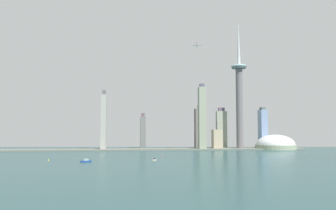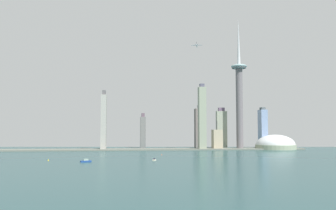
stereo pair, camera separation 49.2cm
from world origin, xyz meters
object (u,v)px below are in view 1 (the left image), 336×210
at_px(skyscraper_2, 202,118).
at_px(skyscraper_1, 263,128).
at_px(airplane, 197,46).
at_px(skyscraper_4, 198,128).
at_px(boat_0, 86,161).
at_px(stadium_dome, 275,145).
at_px(channel_buoy_0, 48,160).
at_px(skyscraper_3, 143,132).
at_px(skyscraper_6, 222,129).
at_px(skyscraper_5, 104,122).
at_px(boat_2, 154,160).
at_px(skyscraper_0, 217,139).
at_px(channel_buoy_1, 162,154).
at_px(observation_tower, 239,92).

bearing_deg(skyscraper_2, skyscraper_1, 20.08).
height_order(skyscraper_2, airplane, airplane).
height_order(skyscraper_4, boat_0, skyscraper_4).
height_order(stadium_dome, channel_buoy_0, stadium_dome).
height_order(skyscraper_3, boat_0, skyscraper_3).
xyz_separation_m(skyscraper_6, airplane, (-84.23, -99.08, 195.80)).
height_order(skyscraper_5, skyscraper_6, skyscraper_5).
height_order(stadium_dome, skyscraper_3, skyscraper_3).
height_order(skyscraper_1, skyscraper_2, skyscraper_2).
distance_m(boat_2, channel_buoy_0, 169.69).
bearing_deg(boat_2, stadium_dome, 160.86).
bearing_deg(stadium_dome, boat_0, -145.24).
relative_size(skyscraper_4, airplane, 4.54).
height_order(stadium_dome, skyscraper_0, skyscraper_0).
bearing_deg(skyscraper_0, skyscraper_6, 60.61).
distance_m(skyscraper_2, airplane, 174.74).
distance_m(skyscraper_1, channel_buoy_1, 372.16).
distance_m(observation_tower, boat_2, 400.37).
bearing_deg(skyscraper_2, stadium_dome, 2.48).
xyz_separation_m(stadium_dome, skyscraper_1, (-9.69, 57.37, 41.90)).
xyz_separation_m(boat_0, channel_buoy_0, (-62.61, 32.41, -0.47)).
bearing_deg(stadium_dome, skyscraper_5, 178.90).
distance_m(stadium_dome, skyscraper_0, 148.85).
xyz_separation_m(stadium_dome, channel_buoy_0, (-494.88, -267.63, -9.05)).
bearing_deg(skyscraper_3, skyscraper_5, -142.59).
height_order(skyscraper_0, airplane, airplane).
distance_m(skyscraper_4, boat_0, 481.44).
relative_size(skyscraper_3, channel_buoy_1, 45.14).
bearing_deg(skyscraper_3, skyscraper_4, 8.36).
bearing_deg(channel_buoy_0, boat_2, -6.81).
bearing_deg(skyscraper_4, boat_0, -122.13).
xyz_separation_m(skyscraper_2, boat_2, (-137.32, -279.54, -76.68)).
distance_m(boat_0, boat_2, 106.60).
relative_size(observation_tower, skyscraper_6, 3.09).
distance_m(skyscraper_0, channel_buoy_1, 234.44).
bearing_deg(channel_buoy_1, channel_buoy_0, -152.01).
xyz_separation_m(skyscraper_4, airplane, (-32.19, -156.53, 192.78)).
bearing_deg(channel_buoy_1, boat_0, -133.87).
bearing_deg(skyscraper_2, airplane, -115.88).
relative_size(skyscraper_2, channel_buoy_0, 60.98).
relative_size(skyscraper_1, boat_2, 12.39).
relative_size(boat_2, channel_buoy_1, 4.28).
relative_size(observation_tower, skyscraper_5, 2.29).
relative_size(skyscraper_4, skyscraper_5, 0.82).
relative_size(skyscraper_1, boat_0, 6.32).
distance_m(skyscraper_2, boat_2, 320.75).
bearing_deg(skyscraper_1, skyscraper_3, 175.42).
xyz_separation_m(skyscraper_1, boat_2, (-316.70, -345.11, -50.78)).
bearing_deg(skyscraper_2, channel_buoy_1, -125.91).
relative_size(observation_tower, channel_buoy_1, 160.82).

